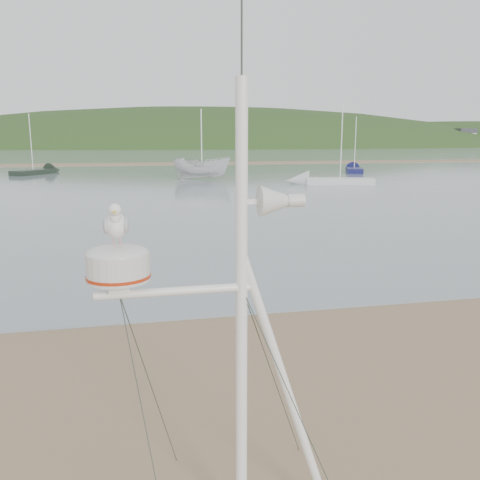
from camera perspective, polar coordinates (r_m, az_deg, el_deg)
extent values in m
plane|color=#7D6248|center=(7.19, -17.96, -20.55)|extent=(560.00, 560.00, 0.00)
cube|color=slate|center=(138.14, -12.74, 9.54)|extent=(560.00, 256.00, 0.04)
cube|color=#7D6248|center=(76.18, -12.96, 8.31)|extent=(560.00, 7.00, 0.07)
ellipsoid|color=#1F3716|center=(245.61, -2.99, 5.32)|extent=(400.00, 180.00, 80.00)
ellipsoid|color=#1F3716|center=(301.00, 24.52, 6.69)|extent=(300.00, 135.00, 56.00)
cube|color=silver|center=(205.42, -22.96, 10.55)|extent=(8.40, 6.30, 8.00)
cube|color=silver|center=(202.38, -15.58, 11.02)|extent=(8.40, 6.30, 8.00)
cube|color=silver|center=(202.66, -8.09, 11.32)|extent=(8.40, 6.30, 8.00)
cube|color=silver|center=(206.25, -0.72, 11.42)|extent=(8.40, 6.30, 8.00)
cube|color=silver|center=(212.97, 6.29, 11.36)|extent=(8.40, 6.30, 8.00)
cube|color=silver|center=(222.55, 12.77, 11.14)|extent=(8.40, 6.30, 8.00)
cube|color=silver|center=(234.62, 18.65, 10.83)|extent=(8.40, 6.30, 8.00)
cube|color=silver|center=(248.84, 23.89, 10.46)|extent=(8.40, 6.30, 8.00)
cylinder|color=white|center=(4.63, 0.17, -9.07)|extent=(0.11, 0.11, 4.24)
cylinder|color=white|center=(5.05, 5.38, -16.56)|extent=(0.98, 0.08, 2.78)
cylinder|color=white|center=(4.45, -7.21, -5.72)|extent=(1.38, 0.07, 0.07)
cylinder|color=#2D382D|center=(4.44, 0.19, 23.38)|extent=(0.02, 0.02, 0.95)
cube|color=white|center=(4.41, -13.43, -5.01)|extent=(0.17, 0.17, 0.10)
cylinder|color=silver|center=(4.37, -13.53, -2.94)|extent=(0.53, 0.53, 0.23)
cylinder|color=#AE290C|center=(4.39, -13.48, -3.94)|extent=(0.54, 0.54, 0.03)
ellipsoid|color=silver|center=(4.35, -13.60, -1.45)|extent=(0.53, 0.53, 0.15)
cone|color=silver|center=(4.45, 3.92, 4.40)|extent=(0.28, 0.28, 0.28)
cylinder|color=silver|center=(4.50, 6.26, 4.44)|extent=(0.15, 0.12, 0.12)
cube|color=white|center=(4.40, 1.53, 4.34)|extent=(0.21, 0.04, 0.04)
cylinder|color=tan|center=(4.32, -14.02, -0.03)|extent=(0.01, 0.01, 0.07)
cylinder|color=tan|center=(4.32, -13.32, 0.00)|extent=(0.01, 0.01, 0.07)
ellipsoid|color=white|center=(4.30, -13.74, 1.58)|extent=(0.18, 0.29, 0.21)
ellipsoid|color=#ACAFB4|center=(4.29, -14.81, 1.58)|extent=(0.06, 0.23, 0.14)
ellipsoid|color=#ACAFB4|center=(4.29, -12.69, 1.67)|extent=(0.06, 0.23, 0.14)
cone|color=white|center=(4.45, -13.69, 1.62)|extent=(0.10, 0.08, 0.10)
ellipsoid|color=white|center=(4.18, -13.83, 2.55)|extent=(0.09, 0.09, 0.12)
sphere|color=white|center=(4.15, -13.88, 3.29)|extent=(0.10, 0.10, 0.10)
cone|color=gold|center=(4.10, -13.89, 3.12)|extent=(0.02, 0.05, 0.02)
imported|color=silver|center=(47.19, -4.33, 10.09)|extent=(2.66, 2.63, 5.37)
cube|color=#141648|center=(57.90, 12.69, 7.67)|extent=(3.26, 5.23, 0.50)
cone|color=#141648|center=(61.08, 12.49, 7.85)|extent=(2.11, 2.20, 1.60)
cylinder|color=white|center=(57.80, 12.82, 10.63)|extent=(0.08, 0.08, 5.49)
cube|color=black|center=(57.22, -22.19, 7.07)|extent=(4.11, 5.25, 0.50)
cone|color=black|center=(59.72, -20.10, 7.36)|extent=(2.35, 2.40, 1.65)
cylinder|color=white|center=(57.11, -22.43, 10.15)|extent=(0.08, 0.08, 5.67)
cube|color=silver|center=(42.60, 11.16, 6.50)|extent=(5.70, 3.34, 0.50)
cone|color=silver|center=(42.42, 6.45, 6.62)|extent=(2.35, 2.24, 1.74)
cylinder|color=white|center=(42.46, 11.33, 10.85)|extent=(0.08, 0.08, 5.97)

